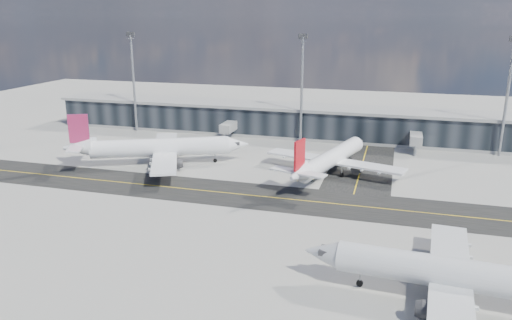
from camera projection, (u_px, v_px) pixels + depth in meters
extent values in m
plane|color=gray|center=(250.00, 203.00, 92.52)|extent=(300.00, 300.00, 0.00)
cube|color=black|center=(256.00, 196.00, 96.21)|extent=(180.00, 14.00, 0.02)
cube|color=black|center=(363.00, 160.00, 120.05)|extent=(14.00, 50.00, 0.02)
cube|color=yellow|center=(256.00, 196.00, 96.20)|extent=(180.00, 0.25, 0.01)
cube|color=yellow|center=(363.00, 160.00, 120.04)|extent=(0.25, 50.00, 0.01)
cube|color=black|center=(305.00, 123.00, 142.14)|extent=(150.00, 12.00, 8.00)
cube|color=gray|center=(306.00, 107.00, 140.90)|extent=(152.00, 13.00, 0.80)
cube|color=gray|center=(305.00, 135.00, 143.15)|extent=(150.00, 12.20, 0.80)
cube|color=gray|center=(230.00, 126.00, 140.19)|extent=(3.00, 10.00, 2.40)
cylinder|color=gray|center=(224.00, 138.00, 136.22)|extent=(0.60, 0.60, 2.40)
cube|color=gray|center=(416.00, 138.00, 126.97)|extent=(3.00, 10.00, 2.40)
cylinder|color=gray|center=(415.00, 151.00, 123.00)|extent=(0.60, 0.60, 2.40)
cylinder|color=gray|center=(134.00, 84.00, 146.09)|extent=(0.70, 0.70, 28.00)
cube|color=#2D2D30|center=(130.00, 34.00, 142.11)|extent=(2.50, 0.50, 1.40)
cylinder|color=gray|center=(302.00, 91.00, 132.87)|extent=(0.70, 0.70, 28.00)
cube|color=#2D2D30|center=(303.00, 36.00, 128.88)|extent=(2.50, 0.50, 1.40)
cylinder|color=gray|center=(507.00, 100.00, 119.65)|extent=(0.70, 0.70, 28.00)
cylinder|color=white|center=(161.00, 147.00, 115.06)|extent=(30.25, 16.77, 4.18)
cone|color=white|center=(237.00, 144.00, 117.57)|extent=(6.48, 5.96, 4.18)
cone|color=white|center=(78.00, 148.00, 112.30)|extent=(7.43, 6.40, 4.18)
cube|color=white|center=(165.00, 151.00, 115.50)|extent=(19.45, 34.49, 0.52)
cylinder|color=#2D2D30|center=(171.00, 149.00, 121.92)|extent=(4.99, 4.00, 2.40)
cylinder|color=#2D2D30|center=(170.00, 164.00, 110.02)|extent=(4.99, 4.00, 2.40)
cube|color=silver|center=(170.00, 146.00, 121.69)|extent=(2.07, 1.24, 0.84)
cube|color=silver|center=(170.00, 160.00, 109.79)|extent=(2.07, 1.24, 0.84)
cube|color=#781F51|center=(79.00, 129.00, 111.15)|extent=(4.19, 2.24, 6.48)
cube|color=white|center=(78.00, 145.00, 112.13)|extent=(7.85, 12.62, 0.37)
cube|color=#2D2D30|center=(235.00, 143.00, 117.37)|extent=(2.85, 2.96, 0.73)
cylinder|color=gray|center=(215.00, 157.00, 117.65)|extent=(0.33, 0.33, 2.09)
cylinder|color=black|center=(215.00, 160.00, 117.87)|extent=(1.01, 0.72, 0.94)
cylinder|color=black|center=(157.00, 159.00, 118.90)|extent=(1.26, 0.95, 1.15)
cylinder|color=black|center=(156.00, 166.00, 112.95)|extent=(1.26, 0.95, 1.15)
cylinder|color=white|center=(332.00, 158.00, 108.46)|extent=(11.18, 27.65, 3.69)
cone|color=white|center=(358.00, 143.00, 121.24)|extent=(4.82, 5.46, 3.69)
cone|color=white|center=(298.00, 175.00, 95.14)|extent=(5.08, 6.34, 3.69)
cube|color=white|center=(334.00, 161.00, 109.47)|extent=(31.46, 13.09, 0.46)
cylinder|color=#2D2D30|center=(313.00, 160.00, 113.32)|extent=(3.11, 4.31, 2.12)
cylinder|color=#2D2D30|center=(359.00, 168.00, 107.69)|extent=(3.11, 4.31, 2.12)
cube|color=silver|center=(313.00, 157.00, 113.12)|extent=(0.86, 1.88, 0.74)
cube|color=silver|center=(359.00, 165.00, 107.48)|extent=(0.86, 1.88, 0.74)
cube|color=#B10C15|center=(300.00, 155.00, 94.43)|extent=(1.47, 3.84, 5.73)
cube|color=white|center=(298.00, 172.00, 94.99)|extent=(11.37, 5.54, 0.32)
cube|color=#2D2D30|center=(358.00, 142.00, 120.76)|extent=(2.46, 2.34, 0.65)
cylinder|color=gray|center=(351.00, 157.00, 118.21)|extent=(0.27, 0.27, 1.85)
cylinder|color=black|center=(350.00, 160.00, 118.40)|extent=(0.54, 0.89, 0.83)
cylinder|color=black|center=(318.00, 171.00, 110.01)|extent=(0.72, 1.10, 1.02)
cylinder|color=black|center=(342.00, 175.00, 107.19)|extent=(0.72, 1.10, 1.02)
cylinder|color=silver|center=(460.00, 275.00, 59.36)|extent=(29.33, 5.85, 3.88)
cone|color=silver|center=(324.00, 253.00, 64.74)|extent=(5.11, 4.20, 3.88)
cube|color=silver|center=(450.00, 280.00, 59.95)|extent=(7.08, 33.27, 0.49)
cylinder|color=#2D2D30|center=(441.00, 313.00, 55.30)|extent=(4.22, 2.50, 2.23)
cylinder|color=#2D2D30|center=(441.00, 265.00, 65.82)|extent=(4.22, 2.50, 2.23)
cube|color=silver|center=(441.00, 307.00, 55.09)|extent=(1.96, 0.52, 0.78)
cube|color=silver|center=(442.00, 260.00, 65.60)|extent=(1.96, 0.52, 0.78)
cube|color=#2D2D30|center=(327.00, 251.00, 64.48)|extent=(2.08, 2.26, 0.68)
cylinder|color=gray|center=(360.00, 278.00, 63.92)|extent=(0.25, 0.25, 1.94)
cylinder|color=black|center=(360.00, 283.00, 64.13)|extent=(0.90, 0.40, 0.87)
cylinder|color=black|center=(466.00, 314.00, 57.35)|extent=(1.10, 0.56, 1.07)
cylinder|color=black|center=(464.00, 289.00, 62.61)|extent=(1.10, 0.56, 1.07)
cube|color=yellow|center=(307.00, 177.00, 105.00)|extent=(2.79, 1.55, 0.62)
cube|color=yellow|center=(311.00, 175.00, 104.72)|extent=(1.11, 1.26, 0.80)
cube|color=black|center=(311.00, 174.00, 104.63)|extent=(1.01, 1.21, 0.22)
cylinder|color=black|center=(311.00, 178.00, 105.51)|extent=(0.64, 0.29, 0.62)
cylinder|color=black|center=(311.00, 180.00, 104.42)|extent=(0.64, 0.29, 0.62)
cylinder|color=black|center=(303.00, 178.00, 105.78)|extent=(0.64, 0.29, 0.62)
cylinder|color=black|center=(303.00, 180.00, 104.69)|extent=(0.64, 0.29, 0.62)
imported|color=white|center=(346.00, 148.00, 127.35)|extent=(4.57, 6.67, 1.70)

